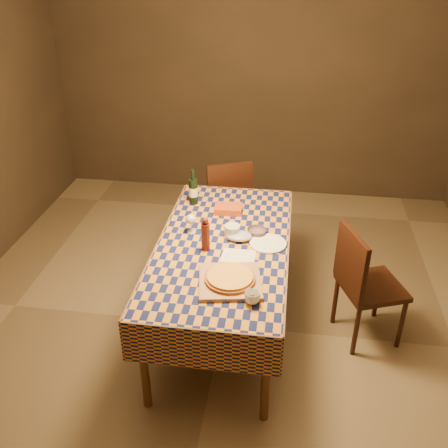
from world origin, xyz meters
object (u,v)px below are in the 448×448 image
object	(u,v)px
white_plate	(268,244)
chair_far	(226,199)
dining_table	(223,252)
wine_bottle	(193,191)
chair_right	(363,280)
bowl	(257,232)
cutting_board	(230,281)
pizza	(230,278)

from	to	relation	value
white_plate	chair_far	world-z (taller)	chair_far
white_plate	dining_table	bearing A→B (deg)	-175.06
wine_bottle	chair_right	size ratio (longest dim) A/B	0.32
bowl	white_plate	xyz separation A→B (m)	(0.09, -0.13, -0.01)
dining_table	bowl	distance (m)	0.29
cutting_board	chair_far	size ratio (longest dim) A/B	0.42
bowl	pizza	bearing A→B (deg)	-100.72
bowl	chair_right	bearing A→B (deg)	-9.11
dining_table	chair_far	size ratio (longest dim) A/B	1.98
white_plate	chair_right	bearing A→B (deg)	0.33
chair_far	bowl	bearing A→B (deg)	-70.27
cutting_board	bowl	size ratio (longest dim) A/B	2.75
cutting_board	chair_right	xyz separation A→B (m)	(0.90, 0.49, -0.26)
dining_table	chair_far	world-z (taller)	chair_far
dining_table	wine_bottle	xyz separation A→B (m)	(-0.33, 0.58, 0.19)
pizza	wine_bottle	distance (m)	1.13
dining_table	pizza	distance (m)	0.49
cutting_board	chair_far	xyz separation A→B (m)	(-0.25, 1.63, -0.26)
bowl	wine_bottle	world-z (taller)	wine_bottle
cutting_board	white_plate	distance (m)	0.53
dining_table	wine_bottle	world-z (taller)	wine_bottle
white_plate	chair_far	size ratio (longest dim) A/B	0.28
bowl	chair_far	size ratio (longest dim) A/B	0.15
dining_table	wine_bottle	distance (m)	0.69
bowl	chair_far	distance (m)	1.11
cutting_board	chair_far	distance (m)	1.67
pizza	bowl	xyz separation A→B (m)	(0.12, 0.62, -0.02)
chair_far	dining_table	bearing A→B (deg)	-83.39
dining_table	bowl	size ratio (longest dim) A/B	13.06
white_plate	chair_right	world-z (taller)	chair_right
bowl	chair_right	size ratio (longest dim) A/B	0.15
cutting_board	white_plate	world-z (taller)	cutting_board
white_plate	chair_right	size ratio (longest dim) A/B	0.28
dining_table	chair_far	bearing A→B (deg)	96.61
bowl	chair_right	xyz separation A→B (m)	(0.78, -0.13, -0.27)
chair_right	wine_bottle	bearing A→B (deg)	157.66
cutting_board	pizza	xyz separation A→B (m)	(-0.00, 0.00, 0.03)
dining_table	chair_far	distance (m)	1.19
cutting_board	wine_bottle	xyz separation A→B (m)	(-0.44, 1.04, 0.10)
wine_bottle	white_plate	xyz separation A→B (m)	(0.65, -0.55, -0.10)
white_plate	chair_right	xyz separation A→B (m)	(0.69, 0.00, -0.25)
dining_table	bowl	xyz separation A→B (m)	(0.23, 0.16, 0.10)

